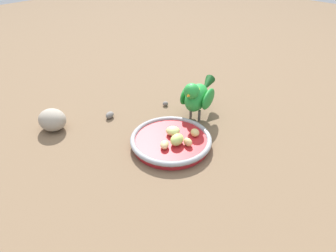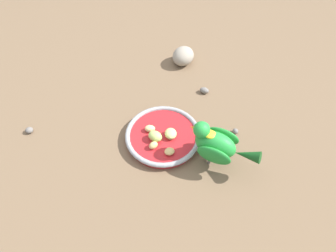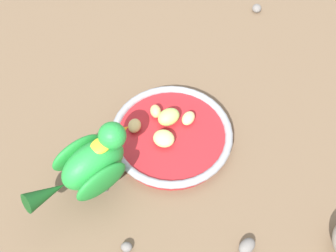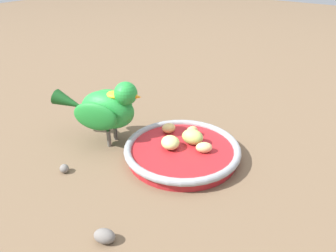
# 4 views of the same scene
# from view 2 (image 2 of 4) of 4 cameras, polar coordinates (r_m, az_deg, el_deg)

# --- Properties ---
(ground_plane) EXTENTS (4.00, 4.00, 0.00)m
(ground_plane) POSITION_cam_2_polar(r_m,az_deg,el_deg) (0.85, -1.03, -3.34)
(ground_plane) COLOR brown
(feeding_bowl) EXTENTS (0.21, 0.21, 0.03)m
(feeding_bowl) POSITION_cam_2_polar(r_m,az_deg,el_deg) (0.85, -0.92, -1.85)
(feeding_bowl) COLOR #AD1E23
(feeding_bowl) RESTS_ON ground_plane
(apple_piece_0) EXTENTS (0.05, 0.05, 0.02)m
(apple_piece_0) POSITION_cam_2_polar(r_m,az_deg,el_deg) (0.83, 0.49, -1.41)
(apple_piece_0) COLOR #C6D17A
(apple_piece_0) RESTS_ON feeding_bowl
(apple_piece_1) EXTENTS (0.03, 0.02, 0.02)m
(apple_piece_1) POSITION_cam_2_polar(r_m,az_deg,el_deg) (0.81, -2.58, -3.66)
(apple_piece_1) COLOR tan
(apple_piece_1) RESTS_ON feeding_bowl
(apple_piece_2) EXTENTS (0.04, 0.04, 0.03)m
(apple_piece_2) POSITION_cam_2_polar(r_m,az_deg,el_deg) (0.82, -2.39, -1.89)
(apple_piece_2) COLOR #B2CC66
(apple_piece_2) RESTS_ON feeding_bowl
(apple_piece_3) EXTENTS (0.03, 0.04, 0.02)m
(apple_piece_3) POSITION_cam_2_polar(r_m,az_deg,el_deg) (0.85, -3.58, -0.65)
(apple_piece_3) COLOR #E5C67F
(apple_piece_3) RESTS_ON feeding_bowl
(apple_piece_4) EXTENTS (0.03, 0.03, 0.02)m
(apple_piece_4) POSITION_cam_2_polar(r_m,az_deg,el_deg) (0.80, 0.27, -4.70)
(apple_piece_4) COLOR tan
(apple_piece_4) RESTS_ON feeding_bowl
(parrot) EXTENTS (0.11, 0.18, 0.13)m
(parrot) POSITION_cam_2_polar(r_m,az_deg,el_deg) (0.77, 8.97, -3.29)
(parrot) COLOR #59544C
(parrot) RESTS_ON ground_plane
(rock_large) EXTENTS (0.09, 0.08, 0.06)m
(rock_large) POSITION_cam_2_polar(r_m,az_deg,el_deg) (1.07, 2.81, 12.75)
(rock_large) COLOR gray
(rock_large) RESTS_ON ground_plane
(pebble_0) EXTENTS (0.03, 0.03, 0.02)m
(pebble_0) POSITION_cam_2_polar(r_m,az_deg,el_deg) (0.98, 6.70, 6.52)
(pebble_0) COLOR slate
(pebble_0) RESTS_ON ground_plane
(pebble_1) EXTENTS (0.02, 0.02, 0.01)m
(pebble_1) POSITION_cam_2_polar(r_m,az_deg,el_deg) (0.89, 12.32, -0.93)
(pebble_1) COLOR slate
(pebble_1) RESTS_ON ground_plane
(pebble_2) EXTENTS (0.03, 0.03, 0.02)m
(pebble_2) POSITION_cam_2_polar(r_m,az_deg,el_deg) (0.95, -24.19, -0.71)
(pebble_2) COLOR slate
(pebble_2) RESTS_ON ground_plane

